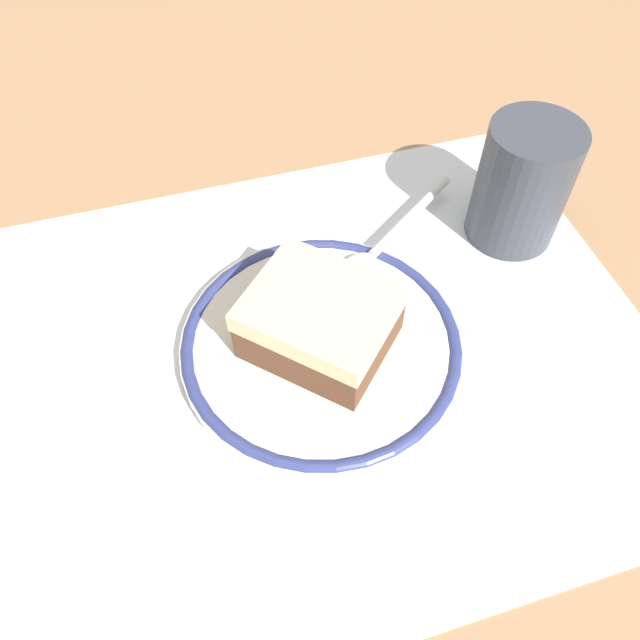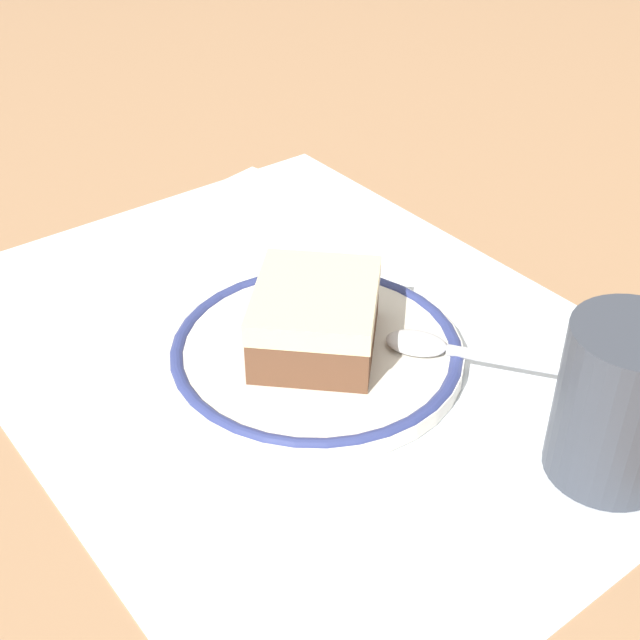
# 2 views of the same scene
# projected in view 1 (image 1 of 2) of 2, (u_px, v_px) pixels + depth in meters

# --- Properties ---
(ground_plane) EXTENTS (2.40, 2.40, 0.00)m
(ground_plane) POSITION_uv_depth(u_px,v_px,m) (297.00, 358.00, 0.43)
(ground_plane) COLOR #9E7551
(placemat) EXTENTS (0.49, 0.37, 0.00)m
(placemat) POSITION_uv_depth(u_px,v_px,m) (297.00, 357.00, 0.43)
(placemat) COLOR silver
(placemat) RESTS_ON ground_plane
(plate) EXTENTS (0.19, 0.19, 0.01)m
(plate) POSITION_uv_depth(u_px,v_px,m) (320.00, 341.00, 0.43)
(plate) COLOR silver
(plate) RESTS_ON placemat
(cake_slice) EXTENTS (0.12, 0.12, 0.04)m
(cake_slice) POSITION_uv_depth(u_px,v_px,m) (318.00, 316.00, 0.41)
(cake_slice) COLOR brown
(cake_slice) RESTS_ON plate
(spoon) EXTENTS (0.13, 0.10, 0.01)m
(spoon) POSITION_uv_depth(u_px,v_px,m) (377.00, 249.00, 0.47)
(spoon) COLOR silver
(spoon) RESTS_ON plate
(cup) EXTENTS (0.07, 0.07, 0.09)m
(cup) POSITION_uv_depth(u_px,v_px,m) (521.00, 189.00, 0.47)
(cup) COLOR #383D47
(cup) RESTS_ON placemat
(napkin) EXTENTS (0.16, 0.16, 0.00)m
(napkin) POSITION_uv_depth(u_px,v_px,m) (30.00, 328.00, 0.44)
(napkin) COLOR white
(napkin) RESTS_ON placemat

